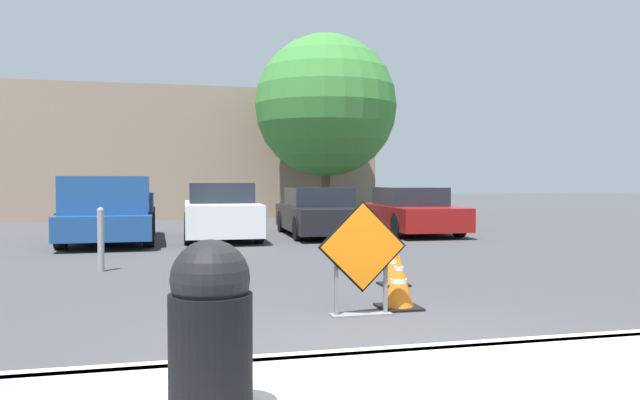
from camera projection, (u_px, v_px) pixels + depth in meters
ground_plane at (248, 244)px, 14.89m from camera, size 96.00×96.00×0.00m
curb_lip at (394, 357)px, 5.17m from camera, size 28.68×0.20×0.14m
road_closed_sign at (362, 256)px, 7.02m from camera, size 1.03×0.20×1.31m
traffic_cone_nearest at (399, 282)px, 7.46m from camera, size 0.48×0.48×0.65m
traffic_cone_second at (394, 262)px, 9.09m from camera, size 0.40×0.40×0.69m
pickup_truck at (109, 213)px, 15.17m from camera, size 2.19×5.04×1.62m
parked_car_nearest at (221, 213)px, 16.20m from camera, size 1.94×4.15×1.46m
parked_car_second at (319, 213)px, 17.25m from camera, size 1.96×4.51×1.32m
parked_car_third at (411, 212)px, 17.94m from camera, size 2.06×4.56×1.33m
trash_bin at (211, 328)px, 3.64m from camera, size 0.49×0.49×1.06m
bollard_nearest at (101, 238)px, 10.46m from camera, size 0.12×0.12×1.08m
building_facade_backdrop at (131, 155)px, 25.92m from camera, size 19.67×5.00×5.19m
street_tree_behind_lot at (326, 106)px, 22.73m from camera, size 5.17×5.17×6.84m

